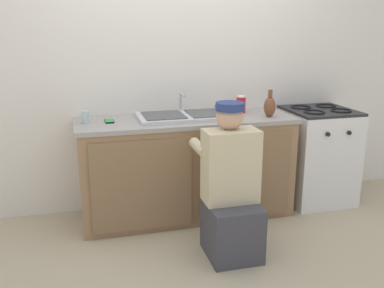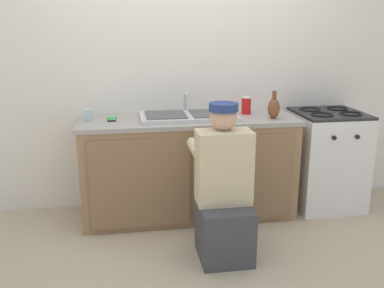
% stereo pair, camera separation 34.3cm
% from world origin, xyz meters
% --- Properties ---
extents(ground_plane, '(12.00, 12.00, 0.00)m').
position_xyz_m(ground_plane, '(0.00, 0.00, 0.00)').
color(ground_plane, tan).
extents(back_wall, '(6.00, 0.10, 2.50)m').
position_xyz_m(back_wall, '(0.00, 0.65, 1.25)').
color(back_wall, silver).
rests_on(back_wall, ground_plane).
extents(counter_cabinet, '(1.78, 0.62, 0.83)m').
position_xyz_m(counter_cabinet, '(0.00, 0.29, 0.41)').
color(counter_cabinet, '#997551').
rests_on(counter_cabinet, ground_plane).
extents(countertop, '(1.82, 0.62, 0.04)m').
position_xyz_m(countertop, '(0.00, 0.30, 0.84)').
color(countertop, '#9E9993').
rests_on(countertop, counter_cabinet).
extents(sink_double_basin, '(0.80, 0.44, 0.19)m').
position_xyz_m(sink_double_basin, '(0.00, 0.30, 0.88)').
color(sink_double_basin, silver).
rests_on(sink_double_basin, countertop).
extents(stove_range, '(0.59, 0.62, 0.89)m').
position_xyz_m(stove_range, '(1.26, 0.30, 0.44)').
color(stove_range, white).
rests_on(stove_range, ground_plane).
extents(plumber_person, '(0.42, 0.61, 1.10)m').
position_xyz_m(plumber_person, '(0.14, -0.44, 0.46)').
color(plumber_person, '#3F3F47').
rests_on(plumber_person, ground_plane).
extents(cell_phone, '(0.07, 0.14, 0.01)m').
position_xyz_m(cell_phone, '(-0.63, 0.32, 0.87)').
color(cell_phone, black).
rests_on(cell_phone, countertop).
extents(soda_cup_red, '(0.08, 0.08, 0.15)m').
position_xyz_m(soda_cup_red, '(0.52, 0.39, 0.94)').
color(soda_cup_red, red).
rests_on(soda_cup_red, countertop).
extents(water_glass, '(0.06, 0.06, 0.10)m').
position_xyz_m(water_glass, '(-0.82, 0.31, 0.91)').
color(water_glass, '#ADC6CC').
rests_on(water_glass, countertop).
extents(vase_decorative, '(0.10, 0.10, 0.23)m').
position_xyz_m(vase_decorative, '(0.70, 0.16, 0.95)').
color(vase_decorative, brown).
rests_on(vase_decorative, countertop).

